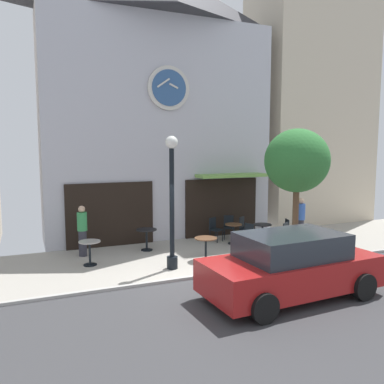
% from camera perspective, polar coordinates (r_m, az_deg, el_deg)
% --- Properties ---
extents(ground_plane, '(28.14, 11.11, 0.13)m').
position_cam_1_polar(ground_plane, '(10.25, 3.85, -14.05)').
color(ground_plane, '#9E998E').
extents(clock_building, '(8.95, 3.47, 10.48)m').
position_cam_1_polar(clock_building, '(16.10, -4.80, 13.09)').
color(clock_building, '#B2B2BC').
rests_on(clock_building, ground_plane).
extents(neighbor_building_right, '(5.62, 3.28, 12.73)m').
position_cam_1_polar(neighbor_building_right, '(20.51, 16.59, 14.11)').
color(neighbor_building_right, beige).
rests_on(neighbor_building_right, ground_plane).
extents(street_lamp, '(0.36, 0.36, 3.88)m').
position_cam_1_polar(street_lamp, '(11.48, -2.91, -1.49)').
color(street_lamp, black).
rests_on(street_lamp, ground_plane).
extents(street_tree, '(2.13, 1.92, 4.15)m').
position_cam_1_polar(street_tree, '(13.06, 14.89, 4.30)').
color(street_tree, brown).
rests_on(street_tree, ground_plane).
extents(cafe_table_rightmost, '(0.65, 0.65, 0.75)m').
position_cam_1_polar(cafe_table_rightmost, '(12.45, -14.51, -7.93)').
color(cafe_table_rightmost, black).
rests_on(cafe_table_rightmost, ground_plane).
extents(cafe_table_near_curb, '(0.71, 0.71, 0.74)m').
position_cam_1_polar(cafe_table_near_curb, '(13.84, -6.55, -6.22)').
color(cafe_table_near_curb, black).
rests_on(cafe_table_near_curb, ground_plane).
extents(cafe_table_center_right, '(0.71, 0.71, 0.72)m').
position_cam_1_polar(cafe_table_center_right, '(12.59, 2.00, -7.52)').
color(cafe_table_center_right, black).
rests_on(cafe_table_center_right, ground_plane).
extents(cafe_table_center, '(0.63, 0.63, 0.74)m').
position_cam_1_polar(cafe_table_center, '(14.74, 6.00, -5.56)').
color(cafe_table_center, black).
rests_on(cafe_table_center, ground_plane).
extents(cafe_table_leftmost, '(0.67, 0.67, 0.73)m').
position_cam_1_polar(cafe_table_leftmost, '(14.92, 10.10, -5.44)').
color(cafe_table_leftmost, black).
rests_on(cafe_table_leftmost, ground_plane).
extents(cafe_chair_under_awning, '(0.54, 0.54, 0.90)m').
position_cam_1_polar(cafe_chair_under_awning, '(15.56, 5.31, -4.77)').
color(cafe_chair_under_awning, black).
rests_on(cafe_chair_under_awning, ground_plane).
extents(cafe_chair_near_lamp, '(0.54, 0.54, 0.90)m').
position_cam_1_polar(cafe_chair_near_lamp, '(15.08, 3.27, -5.12)').
color(cafe_chair_near_lamp, black).
rests_on(cafe_chair_near_lamp, ground_plane).
extents(cafe_chair_mid_row, '(0.56, 0.56, 0.90)m').
position_cam_1_polar(cafe_chair_mid_row, '(15.35, 7.50, -4.96)').
color(cafe_chair_mid_row, black).
rests_on(cafe_chair_mid_row, ground_plane).
extents(cafe_chair_by_entrance, '(0.51, 0.51, 0.90)m').
position_cam_1_polar(cafe_chair_by_entrance, '(15.17, 13.15, -5.22)').
color(cafe_chair_by_entrance, black).
rests_on(cafe_chair_by_entrance, ground_plane).
extents(cafe_chair_facing_street, '(0.52, 0.52, 0.90)m').
position_cam_1_polar(cafe_chair_facing_street, '(14.17, 8.48, -5.94)').
color(cafe_chair_facing_street, black).
rests_on(cafe_chair_facing_street, ground_plane).
extents(cafe_chair_near_tree, '(0.55, 0.55, 0.90)m').
position_cam_1_polar(cafe_chair_near_tree, '(14.52, 12.92, -5.73)').
color(cafe_chair_near_tree, black).
rests_on(cafe_chair_near_tree, ground_plane).
extents(pedestrian_blue, '(0.45, 0.45, 1.67)m').
position_cam_1_polar(pedestrian_blue, '(15.46, 15.36, -3.80)').
color(pedestrian_blue, '#2D2D38').
rests_on(pedestrian_blue, ground_plane).
extents(pedestrian_green, '(0.45, 0.45, 1.67)m').
position_cam_1_polar(pedestrian_green, '(13.47, -15.51, -5.32)').
color(pedestrian_green, '#2D2D38').
rests_on(pedestrian_green, ground_plane).
extents(parked_car_red, '(4.38, 2.17, 1.55)m').
position_cam_1_polar(parked_car_red, '(9.85, 14.05, -10.27)').
color(parked_car_red, maroon).
rests_on(parked_car_red, ground_plane).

